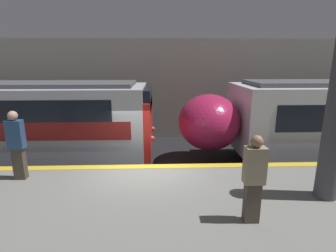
% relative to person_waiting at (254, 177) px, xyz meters
% --- Properties ---
extents(ground_plane, '(120.00, 120.00, 0.00)m').
position_rel_person_waiting_xyz_m(ground_plane, '(-2.09, 2.88, -2.01)').
color(ground_plane, black).
extents(platform, '(40.00, 4.83, 1.11)m').
position_rel_person_waiting_xyz_m(platform, '(-2.09, 0.46, -1.46)').
color(platform, slate).
rests_on(platform, ground).
extents(station_rear_barrier, '(50.00, 0.15, 5.20)m').
position_rel_person_waiting_xyz_m(station_rear_barrier, '(-2.09, 9.58, 0.59)').
color(station_rear_barrier, '#B2AD9E').
rests_on(station_rear_barrier, ground).
extents(person_waiting, '(0.38, 0.24, 1.72)m').
position_rel_person_waiting_xyz_m(person_waiting, '(0.00, 0.00, 0.00)').
color(person_waiting, '#473D33').
rests_on(person_waiting, platform).
extents(person_walking, '(0.38, 0.24, 1.80)m').
position_rel_person_waiting_xyz_m(person_walking, '(-5.35, 2.06, 0.05)').
color(person_walking, '#473D33').
rests_on(person_walking, platform).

